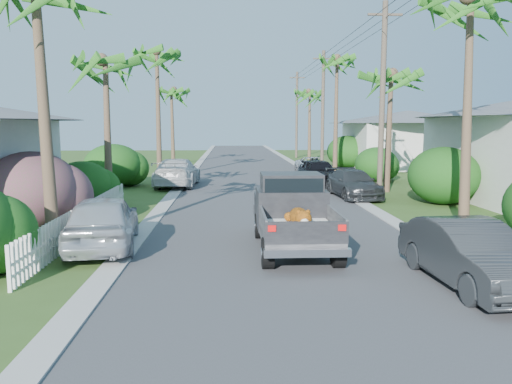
{
  "coord_description": "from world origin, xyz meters",
  "views": [
    {
      "loc": [
        -1.46,
        -10.13,
        3.4
      ],
      "look_at": [
        -0.69,
        4.86,
        1.4
      ],
      "focal_mm": 35.0,
      "sensor_mm": 36.0,
      "label": 1
    }
  ],
  "objects": [
    {
      "name": "palm_r_d",
      "position": [
        6.5,
        40.0,
        6.74
      ],
      "size": [
        4.4,
        4.4,
        8.0
      ],
      "color": "brown",
      "rests_on": "ground"
    },
    {
      "name": "parked_car_rf",
      "position": [
        3.6,
        18.13,
        0.74
      ],
      "size": [
        2.14,
        4.51,
        1.49
      ],
      "primitive_type": "imported",
      "rotation": [
        0.0,
        0.0,
        0.09
      ],
      "color": "black",
      "rests_on": "ground"
    },
    {
      "name": "shrub_r_c",
      "position": [
        7.5,
        20.0,
        1.05
      ],
      "size": [
        2.6,
        2.86,
        2.1
      ],
      "primitive_type": "ellipsoid",
      "color": "#173E11",
      "rests_on": "ground"
    },
    {
      "name": "parked_car_rm",
      "position": [
        4.38,
        13.17,
        0.64
      ],
      "size": [
        2.19,
        4.58,
        1.29
      ],
      "primitive_type": "imported",
      "rotation": [
        0.0,
        0.0,
        0.09
      ],
      "color": "#2B2D2F",
      "rests_on": "ground"
    },
    {
      "name": "shrub_l_c",
      "position": [
        -7.4,
        10.0,
        1.0
      ],
      "size": [
        2.4,
        2.64,
        2.0
      ],
      "primitive_type": "ellipsoid",
      "color": "#173E11",
      "rests_on": "ground"
    },
    {
      "name": "picket_fence",
      "position": [
        -6.0,
        5.5,
        0.5
      ],
      "size": [
        0.1,
        11.0,
        1.0
      ],
      "primitive_type": "cube",
      "color": "white",
      "rests_on": "ground"
    },
    {
      "name": "curb_left",
      "position": [
        -4.3,
        25.0,
        0.03
      ],
      "size": [
        0.6,
        100.0,
        0.06
      ],
      "primitive_type": "cube",
      "color": "#A5A39E",
      "rests_on": "ground"
    },
    {
      "name": "road",
      "position": [
        0.0,
        25.0,
        0.01
      ],
      "size": [
        8.0,
        100.0,
        0.02
      ],
      "primitive_type": "cube",
      "color": "#38383A",
      "rests_on": "ground"
    },
    {
      "name": "curb_right",
      "position": [
        4.3,
        25.0,
        0.03
      ],
      "size": [
        0.6,
        100.0,
        0.06
      ],
      "primitive_type": "cube",
      "color": "#A5A39E",
      "rests_on": "ground"
    },
    {
      "name": "palm_r_c",
      "position": [
        6.2,
        26.0,
        8.11
      ],
      "size": [
        4.4,
        4.4,
        9.4
      ],
      "color": "brown",
      "rests_on": "ground"
    },
    {
      "name": "pickup_truck",
      "position": [
        0.27,
        3.65,
        1.01
      ],
      "size": [
        1.98,
        5.12,
        2.06
      ],
      "color": "black",
      "rests_on": "ground"
    },
    {
      "name": "palm_l_b",
      "position": [
        -6.8,
        12.0,
        6.15
      ],
      "size": [
        4.4,
        4.4,
        7.4
      ],
      "color": "brown",
      "rests_on": "ground"
    },
    {
      "name": "parked_car_lf",
      "position": [
        -4.45,
        17.97,
        0.78
      ],
      "size": [
        2.42,
        5.49,
        1.57
      ],
      "primitive_type": "imported",
      "rotation": [
        0.0,
        0.0,
        3.1
      ],
      "color": "silver",
      "rests_on": "ground"
    },
    {
      "name": "house_right_far",
      "position": [
        13.0,
        30.0,
        2.12
      ],
      "size": [
        9.0,
        8.0,
        4.6
      ],
      "color": "silver",
      "rests_on": "ground"
    },
    {
      "name": "parked_car_rd",
      "position": [
        4.32,
        24.39,
        0.6
      ],
      "size": [
        2.23,
        4.41,
        1.2
      ],
      "primitive_type": "imported",
      "rotation": [
        0.0,
        0.0,
        0.06
      ],
      "color": "silver",
      "rests_on": "ground"
    },
    {
      "name": "utility_pole_c",
      "position": [
        5.6,
        28.0,
        4.6
      ],
      "size": [
        1.6,
        0.26,
        9.0
      ],
      "color": "brown",
      "rests_on": "ground"
    },
    {
      "name": "shrub_r_d",
      "position": [
        8.0,
        30.0,
        1.3
      ],
      "size": [
        3.2,
        3.52,
        2.6
      ],
      "primitive_type": "ellipsoid",
      "color": "#173E11",
      "rests_on": "ground"
    },
    {
      "name": "parked_car_ln",
      "position": [
        -5.0,
        3.64,
        0.76
      ],
      "size": [
        2.38,
        4.66,
        1.52
      ],
      "primitive_type": "imported",
      "rotation": [
        0.0,
        0.0,
        3.28
      ],
      "color": "silver",
      "rests_on": "ground"
    },
    {
      "name": "palm_l_c",
      "position": [
        -6.0,
        22.0,
        7.91
      ],
      "size": [
        4.4,
        4.4,
        9.2
      ],
      "color": "brown",
      "rests_on": "ground"
    },
    {
      "name": "palm_l_d",
      "position": [
        -6.5,
        34.0,
        6.44
      ],
      "size": [
        4.4,
        4.4,
        7.7
      ],
      "color": "brown",
      "rests_on": "ground"
    },
    {
      "name": "parked_car_rn",
      "position": [
        3.6,
        -0.08,
        0.69
      ],
      "size": [
        1.73,
        4.27,
        1.38
      ],
      "primitive_type": "imported",
      "rotation": [
        0.0,
        0.0,
        0.06
      ],
      "color": "#2A2C2E",
      "rests_on": "ground"
    },
    {
      "name": "shrub_l_d",
      "position": [
        -8.0,
        18.0,
        1.2
      ],
      "size": [
        3.2,
        3.52,
        2.4
      ],
      "primitive_type": "ellipsoid",
      "color": "#173E11",
      "rests_on": "ground"
    },
    {
      "name": "utility_pole_d",
      "position": [
        5.6,
        43.0,
        4.6
      ],
      "size": [
        1.6,
        0.26,
        9.0
      ],
      "color": "brown",
      "rests_on": "ground"
    },
    {
      "name": "palm_r_b",
      "position": [
        6.6,
        15.0,
        5.95
      ],
      "size": [
        4.4,
        4.4,
        7.2
      ],
      "color": "brown",
      "rests_on": "ground"
    },
    {
      "name": "shrub_r_b",
      "position": [
        7.8,
        11.0,
        1.25
      ],
      "size": [
        3.0,
        3.3,
        2.5
      ],
      "primitive_type": "ellipsoid",
      "color": "#173E11",
      "rests_on": "ground"
    },
    {
      "name": "shrub_l_b",
      "position": [
        -7.8,
        6.0,
        1.3
      ],
      "size": [
        3.0,
        3.3,
        2.6
      ],
      "primitive_type": "ellipsoid",
      "color": "#A51766",
      "rests_on": "ground"
    },
    {
      "name": "utility_pole_b",
      "position": [
        5.6,
        13.0,
        4.6
      ],
      "size": [
        1.6,
        0.26,
        9.0
      ],
      "color": "brown",
      "rests_on": "ground"
    },
    {
      "name": "ground",
      "position": [
        0.0,
        0.0,
        0.0
      ],
      "size": [
        120.0,
        120.0,
        0.0
      ],
      "primitive_type": "plane",
      "color": "#36521F",
      "rests_on": "ground"
    }
  ]
}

